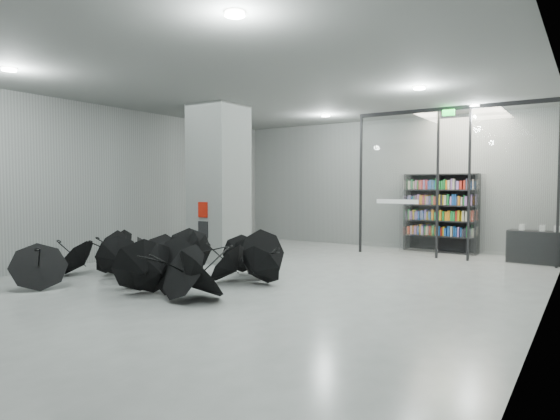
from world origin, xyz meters
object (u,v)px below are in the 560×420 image
Objects in this scene: column at (219,183)px; shop_counter at (538,247)px; bookshelf at (441,213)px; umbrella_cluster at (167,269)px.

shop_counter is at bearing 29.92° from column.
bookshelf reaches higher than shop_counter.
shop_counter is (2.58, -0.75, -0.73)m from bookshelf.
bookshelf is at bearing 66.20° from umbrella_cluster.
bookshelf is (4.37, 4.75, -0.86)m from column.
column is at bearing -145.13° from shop_counter.
shop_counter is 9.03m from umbrella_cluster.
shop_counter is 0.27× the size of umbrella_cluster.
column is 8.18m from shop_counter.
column is 6.51m from bookshelf.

